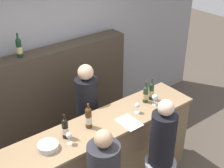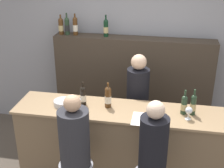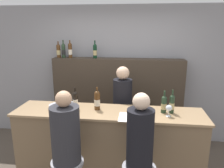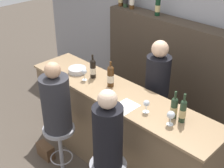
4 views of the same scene
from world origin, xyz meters
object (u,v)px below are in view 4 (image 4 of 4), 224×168
object	(u,v)px
wine_bottle_counter_0	(93,68)
bartender	(156,104)
metal_bowl	(77,70)
wine_glass_0	(84,72)
wine_bottle_counter_3	(183,111)
wine_glass_2	(171,115)
wine_bottle_backbar_3	(158,6)
wine_bottle_counter_1	(111,76)
guest_seated_right	(108,134)
wine_bottle_counter_2	(174,107)
bar_stool_left	(60,138)
guest_seated_left	(56,102)
handbag	(46,151)
wine_glass_1	(146,104)

from	to	relation	value
wine_bottle_counter_0	bartender	xyz separation A→B (m)	(0.61, 0.51, -0.47)
wine_bottle_counter_0	metal_bowl	xyz separation A→B (m)	(-0.24, -0.05, -0.09)
wine_glass_0	wine_bottle_counter_3	bearing A→B (deg)	5.20
wine_glass_0	wine_glass_2	distance (m)	1.27
wine_bottle_counter_3	wine_bottle_backbar_3	distance (m)	1.79
wine_bottle_counter_1	guest_seated_right	bearing A→B (deg)	-46.64
guest_seated_right	wine_bottle_counter_2	bearing A→B (deg)	63.99
wine_glass_2	bar_stool_left	size ratio (longest dim) A/B	0.22
wine_bottle_counter_0	wine_bottle_counter_1	bearing A→B (deg)	-0.00
wine_glass_0	guest_seated_left	world-z (taller)	guest_seated_left
wine_bottle_counter_0	handbag	distance (m)	1.32
wine_bottle_counter_3	bar_stool_left	bearing A→B (deg)	-153.25
bar_stool_left	bartender	xyz separation A→B (m)	(0.55, 1.13, 0.22)
wine_bottle_counter_2	bar_stool_left	distance (m)	1.46
guest_seated_left	bartender	world-z (taller)	bartender
wine_bottle_counter_0	wine_glass_0	world-z (taller)	wine_bottle_counter_0
wine_bottle_counter_2	wine_glass_0	distance (m)	1.23
wine_glass_0	handbag	bearing A→B (deg)	-119.21
wine_glass_1	metal_bowl	size ratio (longest dim) A/B	0.62
wine_glass_2	guest_seated_left	bearing A→B (deg)	-157.01
wine_bottle_counter_0	wine_bottle_counter_2	size ratio (longest dim) A/B	1.02
wine_bottle_counter_0	handbag	xyz separation A→B (m)	(-0.30, -0.62, -1.12)
wine_bottle_counter_3	bar_stool_left	xyz separation A→B (m)	(-1.24, -0.62, -0.69)
wine_bottle_counter_0	wine_glass_0	size ratio (longest dim) A/B	2.05
wine_bottle_counter_3	bartender	xyz separation A→B (m)	(-0.69, 0.51, -0.47)
wine_bottle_counter_0	wine_glass_1	world-z (taller)	wine_bottle_counter_0
wine_bottle_backbar_3	bartender	distance (m)	1.34
wine_glass_0	bartender	bearing A→B (deg)	44.44
wine_glass_0	handbag	world-z (taller)	wine_glass_0
wine_glass_0	bartender	world-z (taller)	bartender
wine_bottle_counter_1	bartender	distance (m)	0.76
bartender	wine_bottle_counter_2	bearing A→B (deg)	-40.79
wine_bottle_counter_0	bar_stool_left	bearing A→B (deg)	-83.96
wine_glass_2	metal_bowl	size ratio (longest dim) A/B	0.67
metal_bowl	wine_glass_0	bearing A→B (deg)	-17.14
wine_bottle_backbar_3	handbag	distance (m)	2.47
wine_bottle_counter_2	wine_glass_1	xyz separation A→B (m)	(-0.25, -0.12, -0.02)
wine_bottle_counter_0	bartender	distance (m)	0.92
wine_bottle_backbar_3	guest_seated_left	bearing A→B (deg)	-89.51
guest_seated_left	bartender	bearing A→B (deg)	64.07
wine_bottle_backbar_3	guest_seated_right	distance (m)	2.10
wine_bottle_counter_2	metal_bowl	distance (m)	1.45
metal_bowl	handbag	world-z (taller)	metal_bowl
wine_bottle_counter_0	wine_bottle_counter_3	xyz separation A→B (m)	(1.30, 0.00, 0.00)
wine_glass_1	guest_seated_left	bearing A→B (deg)	-150.33
wine_glass_2	handbag	xyz separation A→B (m)	(-1.55, -0.50, -1.10)
wine_glass_2	wine_glass_1	bearing A→B (deg)	180.00
wine_glass_2	wine_glass_0	bearing A→B (deg)	-180.00
wine_glass_2	guest_seated_left	world-z (taller)	guest_seated_left
wine_bottle_counter_1	metal_bowl	xyz separation A→B (m)	(-0.55, -0.05, -0.10)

